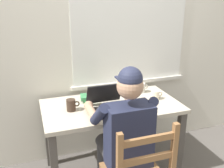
{
  "coord_description": "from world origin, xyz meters",
  "views": [
    {
      "loc": [
        -0.69,
        -2.04,
        1.68
      ],
      "look_at": [
        -0.01,
        -0.05,
        0.95
      ],
      "focal_mm": 40.49,
      "sensor_mm": 36.0,
      "label": 1
    }
  ],
  "objects": [
    {
      "name": "back_wall",
      "position": [
        0.01,
        0.42,
        1.3
      ],
      "size": [
        6.0,
        0.08,
        2.6
      ],
      "color": "silver",
      "rests_on": "ground"
    },
    {
      "name": "desk",
      "position": [
        0.0,
        0.0,
        0.62
      ],
      "size": [
        1.26,
        0.68,
        0.73
      ],
      "color": "#BCB29E",
      "rests_on": "ground"
    },
    {
      "name": "seated_person",
      "position": [
        -0.04,
        -0.42,
        0.67
      ],
      "size": [
        0.5,
        0.6,
        1.23
      ],
      "color": "#232842",
      "rests_on": "ground"
    },
    {
      "name": "laptop",
      "position": [
        -0.06,
        -0.09,
        0.78
      ],
      "size": [
        0.33,
        0.34,
        0.21
      ],
      "color": "black",
      "rests_on": "desk"
    },
    {
      "name": "computer_mouse",
      "position": [
        0.17,
        -0.13,
        0.74
      ],
      "size": [
        0.06,
        0.1,
        0.03
      ],
      "primitive_type": "ellipsoid",
      "color": "black",
      "rests_on": "desk"
    },
    {
      "name": "coffee_mug_white",
      "position": [
        0.45,
        -0.02,
        0.77
      ],
      "size": [
        0.11,
        0.07,
        0.09
      ],
      "color": "beige",
      "rests_on": "desk"
    },
    {
      "name": "coffee_mug_dark",
      "position": [
        -0.38,
        -0.01,
        0.78
      ],
      "size": [
        0.12,
        0.08,
        0.1
      ],
      "color": "#38281E",
      "rests_on": "desk"
    },
    {
      "name": "coffee_mug_spare",
      "position": [
        0.4,
        0.2,
        0.78
      ],
      "size": [
        0.12,
        0.08,
        0.1
      ],
      "color": "silver",
      "rests_on": "desk"
    },
    {
      "name": "book_stack_main",
      "position": [
        -0.17,
        0.16,
        0.75
      ],
      "size": [
        0.18,
        0.16,
        0.05
      ],
      "color": "#38844C",
      "rests_on": "desk"
    },
    {
      "name": "paper_pile_near_laptop",
      "position": [
        -0.14,
        -0.17,
        0.73
      ],
      "size": [
        0.2,
        0.2,
        0.01
      ],
      "primitive_type": "cube",
      "rotation": [
        0.0,
        0.0,
        0.08
      ],
      "color": "white",
      "rests_on": "desk"
    }
  ]
}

